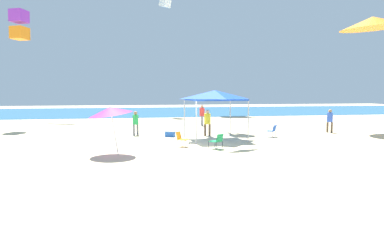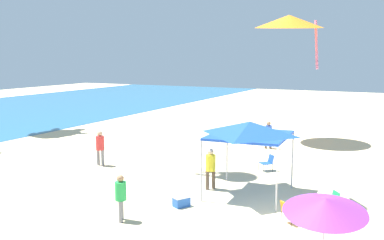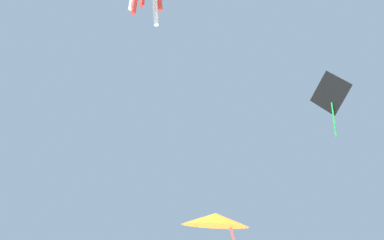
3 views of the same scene
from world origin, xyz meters
TOP-DOWN VIEW (x-y plane):
  - kite_delta_orange at (14.54, 3.96)m, footprint 5.99×5.96m
  - kite_diamond_black at (2.11, 3.17)m, footprint 2.09×0.83m

SIDE VIEW (x-z plane):
  - kite_delta_orange at x=14.54m, z-range 6.18..9.91m
  - kite_diamond_black at x=2.11m, z-range 10.27..13.44m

